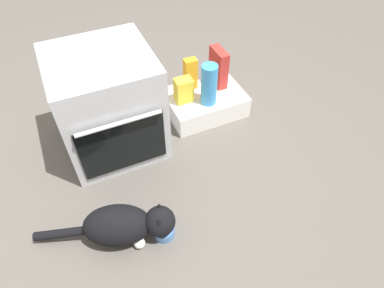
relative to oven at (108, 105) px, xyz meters
name	(u,v)px	position (x,y,z in m)	size (l,w,h in m)	color
ground	(131,185)	(-0.02, -0.39, -0.34)	(8.00, 8.00, 0.00)	#56514C
oven	(108,105)	(0.00, 0.00, 0.00)	(0.60, 0.63, 0.68)	#B7BABF
pantry_cabinet	(205,102)	(0.69, 0.05, -0.26)	(0.55, 0.40, 0.16)	white
food_bowl	(164,231)	(0.05, -0.79, -0.30)	(0.12, 0.12, 0.08)	#4C7AB7
cat	(125,225)	(-0.14, -0.72, -0.21)	(0.72, 0.35, 0.24)	black
cereal_box	(218,67)	(0.84, 0.12, -0.04)	(0.07, 0.18, 0.28)	#B72D28
snack_bag	(184,90)	(0.53, 0.04, -0.09)	(0.12, 0.09, 0.18)	yellow
juice_carton	(190,74)	(0.63, 0.16, -0.06)	(0.09, 0.06, 0.24)	orange
water_bottle	(209,85)	(0.68, -0.04, -0.03)	(0.11, 0.11, 0.30)	#388CD1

